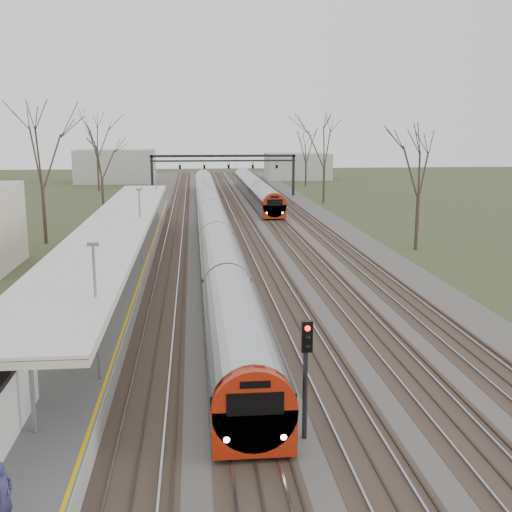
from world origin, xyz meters
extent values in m
cube|color=#474442|center=(0.00, 55.00, 0.05)|extent=(24.00, 160.00, 0.10)
cube|color=#4C3828|center=(-6.00, 55.00, 0.09)|extent=(2.60, 160.00, 0.06)
cube|color=gray|center=(-6.72, 55.00, 0.16)|extent=(0.07, 160.00, 0.12)
cube|color=gray|center=(-5.28, 55.00, 0.16)|extent=(0.07, 160.00, 0.12)
cube|color=#4C3828|center=(-2.50, 55.00, 0.09)|extent=(2.60, 160.00, 0.06)
cube|color=gray|center=(-3.22, 55.00, 0.16)|extent=(0.07, 160.00, 0.12)
cube|color=gray|center=(-1.78, 55.00, 0.16)|extent=(0.07, 160.00, 0.12)
cube|color=#4C3828|center=(1.00, 55.00, 0.09)|extent=(2.60, 160.00, 0.06)
cube|color=gray|center=(0.28, 55.00, 0.16)|extent=(0.07, 160.00, 0.12)
cube|color=gray|center=(1.72, 55.00, 0.16)|extent=(0.07, 160.00, 0.12)
cube|color=#4C3828|center=(4.50, 55.00, 0.09)|extent=(2.60, 160.00, 0.06)
cube|color=gray|center=(3.78, 55.00, 0.16)|extent=(0.07, 160.00, 0.12)
cube|color=gray|center=(5.22, 55.00, 0.16)|extent=(0.07, 160.00, 0.12)
cube|color=#4C3828|center=(8.00, 55.00, 0.09)|extent=(2.60, 160.00, 0.06)
cube|color=gray|center=(7.28, 55.00, 0.16)|extent=(0.07, 160.00, 0.12)
cube|color=gray|center=(8.72, 55.00, 0.16)|extent=(0.07, 160.00, 0.12)
cube|color=#9E9B93|center=(-9.05, 37.50, 0.50)|extent=(3.50, 69.00, 1.00)
cylinder|color=slate|center=(-9.05, 10.00, 2.50)|extent=(0.14, 0.14, 3.00)
cylinder|color=slate|center=(-9.05, 18.00, 2.50)|extent=(0.14, 0.14, 3.00)
cylinder|color=slate|center=(-9.05, 26.00, 2.50)|extent=(0.14, 0.14, 3.00)
cylinder|color=slate|center=(-9.05, 34.00, 2.50)|extent=(0.14, 0.14, 3.00)
cylinder|color=slate|center=(-9.05, 42.00, 2.50)|extent=(0.14, 0.14, 3.00)
cylinder|color=slate|center=(-9.05, 50.00, 2.50)|extent=(0.14, 0.14, 3.00)
cube|color=silver|center=(-9.05, 33.00, 4.05)|extent=(4.10, 50.00, 0.12)
cube|color=beige|center=(-9.05, 33.00, 3.88)|extent=(4.10, 50.00, 0.25)
cube|color=black|center=(-10.00, 85.00, 3.00)|extent=(0.35, 0.35, 6.00)
cube|color=black|center=(10.50, 85.00, 3.00)|extent=(0.35, 0.35, 6.00)
cube|color=black|center=(0.25, 85.00, 5.90)|extent=(21.00, 0.35, 0.35)
cube|color=black|center=(0.25, 85.00, 5.20)|extent=(21.00, 0.25, 0.25)
cube|color=black|center=(-6.00, 84.80, 4.50)|extent=(0.32, 0.22, 0.85)
sphere|color=#0CFF19|center=(-6.00, 84.66, 4.75)|extent=(0.16, 0.16, 0.16)
cube|color=black|center=(-2.50, 84.80, 4.50)|extent=(0.32, 0.22, 0.85)
sphere|color=#0CFF19|center=(-2.50, 84.66, 4.75)|extent=(0.16, 0.16, 0.16)
cube|color=black|center=(1.00, 84.80, 4.50)|extent=(0.32, 0.22, 0.85)
sphere|color=#0CFF19|center=(1.00, 84.66, 4.75)|extent=(0.16, 0.16, 0.16)
cube|color=black|center=(4.50, 84.80, 4.50)|extent=(0.32, 0.22, 0.85)
sphere|color=#0CFF19|center=(4.50, 84.66, 4.75)|extent=(0.16, 0.16, 0.16)
cube|color=black|center=(8.00, 84.80, 4.50)|extent=(0.32, 0.22, 0.85)
sphere|color=#0CFF19|center=(8.00, 84.66, 4.75)|extent=(0.16, 0.16, 0.16)
cylinder|color=#2D231C|center=(-17.00, 48.00, 2.48)|extent=(0.30, 0.30, 4.95)
cylinder|color=#2D231C|center=(14.00, 42.00, 2.25)|extent=(0.30, 0.30, 4.50)
cube|color=#9EA1A8|center=(-2.50, 54.22, 1.10)|extent=(2.55, 90.00, 1.60)
cylinder|color=#9EA1A8|center=(-2.50, 54.22, 1.75)|extent=(2.60, 89.70, 2.60)
cube|color=black|center=(-2.50, 54.22, 1.85)|extent=(2.62, 89.40, 0.55)
cube|color=#9E1C09|center=(-2.50, 9.32, 1.05)|extent=(2.55, 0.50, 1.50)
cylinder|color=#9E1C09|center=(-2.50, 9.37, 1.75)|extent=(2.60, 0.60, 2.60)
cube|color=black|center=(-2.50, 9.10, 2.05)|extent=(1.70, 0.12, 0.70)
sphere|color=white|center=(-3.35, 9.12, 0.95)|extent=(0.22, 0.22, 0.22)
sphere|color=white|center=(-1.65, 9.12, 0.95)|extent=(0.22, 0.22, 0.22)
cube|color=black|center=(-2.50, 54.22, 0.17)|extent=(1.80, 89.00, 0.35)
cube|color=#9EA1A8|center=(4.50, 82.07, 1.10)|extent=(2.55, 45.00, 1.60)
cylinder|color=#9EA1A8|center=(4.50, 82.07, 1.75)|extent=(2.60, 44.70, 2.60)
cube|color=black|center=(4.50, 82.07, 1.85)|extent=(2.62, 44.40, 0.55)
cube|color=#9E1C09|center=(4.50, 59.67, 1.05)|extent=(2.55, 0.50, 1.50)
cylinder|color=#9E1C09|center=(4.50, 59.72, 1.75)|extent=(2.60, 0.60, 2.60)
cube|color=black|center=(4.50, 59.45, 2.05)|extent=(1.70, 0.12, 0.70)
sphere|color=white|center=(3.65, 59.47, 0.95)|extent=(0.22, 0.22, 0.22)
sphere|color=white|center=(5.35, 59.47, 0.95)|extent=(0.22, 0.22, 0.22)
cube|color=black|center=(4.50, 82.07, 0.17)|extent=(1.80, 44.00, 0.35)
imported|color=navy|center=(-8.57, 5.13, 1.86)|extent=(0.59, 0.72, 1.71)
cylinder|color=black|center=(-0.75, 10.61, 2.00)|extent=(0.16, 0.16, 4.00)
cube|color=black|center=(-0.75, 10.46, 3.60)|extent=(0.35, 0.22, 1.00)
sphere|color=#FF0C05|center=(-0.75, 10.33, 3.90)|extent=(0.18, 0.18, 0.18)
camera|label=1|loc=(-4.19, -8.36, 10.01)|focal=45.00mm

